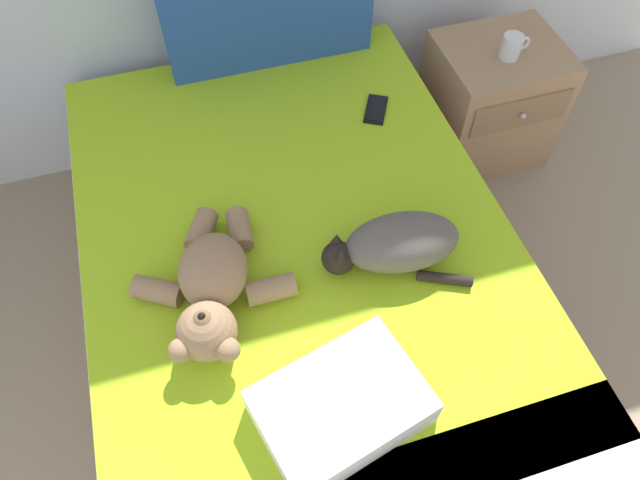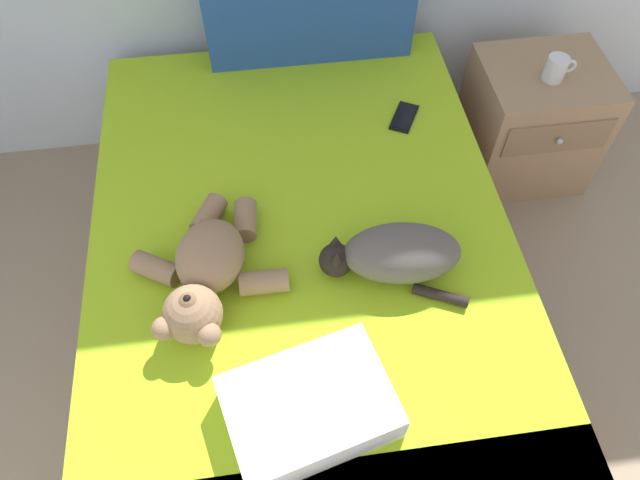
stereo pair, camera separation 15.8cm
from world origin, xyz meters
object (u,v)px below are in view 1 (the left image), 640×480
at_px(teddy_bear, 212,289).
at_px(nightstand, 490,101).
at_px(bed, 301,285).
at_px(mug, 512,46).
at_px(throw_pillow, 341,406).
at_px(cat, 396,244).
at_px(cell_phone, 376,109).

xyz_separation_m(teddy_bear, nightstand, (1.33, 0.80, -0.34)).
relative_size(bed, teddy_bear, 3.66).
height_order(teddy_bear, mug, teddy_bear).
xyz_separation_m(nightstand, mug, (-0.01, -0.04, 0.31)).
distance_m(throw_pillow, mug, 1.59).
height_order(bed, teddy_bear, teddy_bear).
relative_size(throw_pillow, mug, 3.33).
bearing_deg(cat, nightstand, 45.40).
bearing_deg(mug, nightstand, 78.86).
bearing_deg(cell_phone, mug, 12.77).
bearing_deg(throw_pillow, mug, 47.07).
bearing_deg(teddy_bear, nightstand, 30.86).
bearing_deg(cat, mug, 44.12).
relative_size(cell_phone, nightstand, 0.31).
bearing_deg(cell_phone, throw_pillow, -114.74).
bearing_deg(nightstand, cell_phone, -163.64).
height_order(bed, nightstand, bed).
distance_m(cell_phone, mug, 0.63).
xyz_separation_m(cell_phone, mug, (0.61, 0.14, 0.04)).
bearing_deg(cell_phone, bed, -131.92).
height_order(cell_phone, nightstand, cell_phone).
relative_size(bed, mug, 16.53).
relative_size(teddy_bear, nightstand, 1.02).
distance_m(cell_phone, nightstand, 0.70).
relative_size(teddy_bear, cell_phone, 3.30).
height_order(cat, throw_pillow, cat).
bearing_deg(teddy_bear, mug, 29.62).
height_order(cat, mug, cat).
relative_size(cat, teddy_bear, 0.77).
relative_size(nightstand, mug, 4.44).
height_order(bed, mug, mug).
xyz_separation_m(cell_phone, throw_pillow, (-0.47, -1.03, 0.05)).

